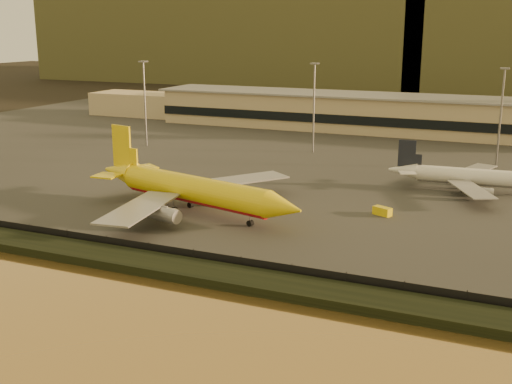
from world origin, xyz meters
TOP-DOWN VIEW (x-y plane):
  - ground at (0.00, 0.00)m, footprint 900.00×900.00m
  - embankment at (0.00, -17.00)m, footprint 320.00×7.00m
  - tarmac at (0.00, 95.00)m, footprint 320.00×220.00m
  - perimeter_fence at (0.00, -13.00)m, footprint 300.00×0.05m
  - terminal_building at (-14.52, 125.55)m, footprint 202.00×25.00m
  - apron_light_masts at (15.00, 75.00)m, footprint 152.20×12.20m
  - distant_hills at (-20.74, 340.00)m, footprint 470.00×160.00m
  - dhl_cargo_jet at (-11.71, 11.48)m, footprint 50.55×48.49m
  - white_narrowbody_jet at (36.75, 50.69)m, footprint 36.83×35.89m
  - gse_vehicle_yellow at (22.70, 24.37)m, footprint 3.94×2.93m
  - gse_vehicle_white at (-26.39, 33.13)m, footprint 3.50×1.60m

SIDE VIEW (x-z plane):
  - ground at x=0.00m, z-range 0.00..0.00m
  - tarmac at x=0.00m, z-range 0.00..0.20m
  - embankment at x=0.00m, z-range 0.00..1.40m
  - gse_vehicle_white at x=-26.39m, z-range 0.20..1.77m
  - gse_vehicle_yellow at x=22.70m, z-range 0.20..1.81m
  - perimeter_fence at x=0.00m, z-range 0.20..2.40m
  - white_narrowbody_jet at x=36.75m, z-range -1.93..8.65m
  - dhl_cargo_jet at x=-11.71m, z-range -2.88..12.40m
  - terminal_building at x=-14.52m, z-range -0.05..12.55m
  - apron_light_masts at x=15.00m, z-range 3.00..28.40m
  - distant_hills at x=-20.74m, z-range -3.61..66.39m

